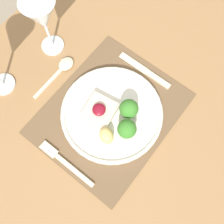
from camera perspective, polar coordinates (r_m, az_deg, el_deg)
The scene contains 8 objects.
ground_plane at distance 1.47m, azimuth -0.25°, elevation -9.56°, with size 8.00×8.00×0.00m, color gray.
dining_table at distance 0.84m, azimuth -0.43°, elevation -2.27°, with size 1.45×0.93×0.74m.
placemat at distance 0.75m, azimuth -0.48°, elevation -0.26°, with size 0.40×0.33×0.00m, color brown.
dinner_plate at distance 0.73m, azimuth 0.14°, elevation -0.42°, with size 0.29×0.29×0.08m.
fork at distance 0.72m, azimuth -10.61°, elevation -10.46°, with size 0.02×0.18×0.01m.
knife at distance 0.80m, azimuth 7.82°, elevation 8.46°, with size 0.02×0.18×0.01m.
spoon at distance 0.82m, azimuth -10.80°, elevation 9.38°, with size 0.17×0.04×0.01m.
wine_glass_near at distance 0.76m, azimuth -15.02°, elevation 19.40°, with size 0.09×0.09×0.19m.
Camera 1 is at (-0.19, -0.15, 1.45)m, focal length 42.00 mm.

